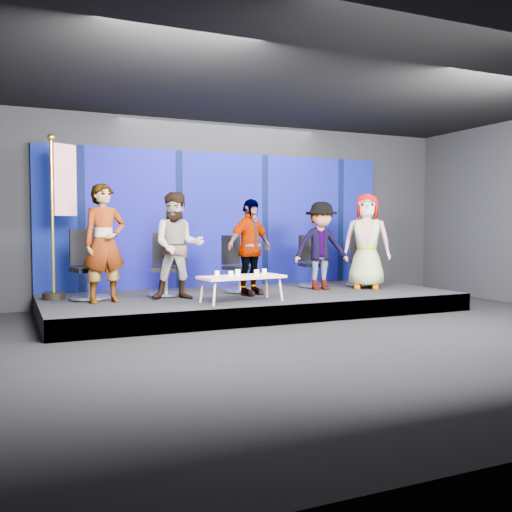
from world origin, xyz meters
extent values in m
plane|color=black|center=(0.00, 0.00, 0.00)|extent=(10.00, 10.00, 0.00)
cube|color=black|center=(0.00, 4.00, 1.75)|extent=(10.00, 0.02, 3.50)
cube|color=black|center=(0.00, 0.00, 3.50)|extent=(10.00, 8.00, 0.02)
cube|color=black|center=(0.00, 2.50, 0.15)|extent=(7.00, 3.00, 0.30)
cube|color=#06134F|center=(0.00, 3.95, 1.60)|extent=(7.00, 0.08, 2.60)
cylinder|color=silver|center=(-2.70, 2.77, 0.33)|extent=(0.75, 0.75, 0.06)
cylinder|color=silver|center=(-2.70, 2.77, 0.58)|extent=(0.07, 0.07, 0.42)
cube|color=black|center=(-2.70, 2.77, 0.79)|extent=(0.60, 0.60, 0.07)
cube|color=black|center=(-2.75, 3.02, 1.14)|extent=(0.47, 0.15, 0.58)
imported|color=black|center=(-2.53, 2.36, 1.21)|extent=(0.74, 0.56, 1.83)
cylinder|color=silver|center=(-1.47, 2.75, 0.33)|extent=(0.72, 0.72, 0.06)
cylinder|color=silver|center=(-1.47, 2.75, 0.56)|extent=(0.07, 0.07, 0.40)
cube|color=black|center=(-1.47, 2.75, 0.76)|extent=(0.58, 0.58, 0.07)
cube|color=black|center=(-1.42, 2.98, 1.09)|extent=(0.44, 0.15, 0.55)
imported|color=black|center=(-1.39, 2.31, 1.16)|extent=(0.97, 0.83, 1.72)
cylinder|color=silver|center=(-0.12, 2.80, 0.33)|extent=(0.74, 0.74, 0.06)
cylinder|color=silver|center=(-0.12, 2.80, 0.55)|extent=(0.07, 0.07, 0.38)
cube|color=black|center=(-0.12, 2.80, 0.74)|extent=(0.59, 0.59, 0.07)
cube|color=black|center=(-0.20, 3.01, 1.05)|extent=(0.40, 0.20, 0.52)
imported|color=black|center=(-0.12, 2.35, 1.12)|extent=(1.04, 0.73, 1.64)
cylinder|color=silver|center=(1.50, 3.01, 0.33)|extent=(0.63, 0.63, 0.06)
cylinder|color=silver|center=(1.50, 3.01, 0.54)|extent=(0.07, 0.07, 0.38)
cube|color=black|center=(1.50, 3.01, 0.73)|extent=(0.50, 0.50, 0.07)
cube|color=black|center=(1.53, 3.24, 1.04)|extent=(0.42, 0.10, 0.52)
imported|color=black|center=(1.41, 2.57, 1.11)|extent=(1.11, 0.72, 1.62)
cylinder|color=silver|center=(2.46, 2.81, 0.33)|extent=(0.86, 0.86, 0.06)
cylinder|color=silver|center=(2.46, 2.81, 0.57)|extent=(0.07, 0.07, 0.41)
cube|color=black|center=(2.46, 2.81, 0.78)|extent=(0.69, 0.69, 0.07)
cube|color=black|center=(2.60, 3.02, 1.12)|extent=(0.41, 0.30, 0.57)
imported|color=black|center=(2.30, 2.40, 1.19)|extent=(1.04, 0.96, 1.79)
cube|color=tan|center=(-0.57, 1.61, 0.69)|extent=(1.38, 0.70, 0.04)
cylinder|color=tan|center=(-1.12, 1.32, 0.48)|extent=(0.04, 0.04, 0.37)
cylinder|color=tan|center=(-1.17, 1.76, 0.48)|extent=(0.04, 0.04, 0.37)
cylinder|color=tan|center=(0.03, 1.45, 0.48)|extent=(0.04, 0.04, 0.37)
cylinder|color=tan|center=(-0.02, 1.89, 0.48)|extent=(0.04, 0.04, 0.37)
cylinder|color=white|center=(-0.97, 1.62, 0.75)|extent=(0.07, 0.07, 0.09)
cylinder|color=white|center=(-0.78, 1.52, 0.75)|extent=(0.07, 0.07, 0.09)
cylinder|color=white|center=(-0.61, 1.68, 0.75)|extent=(0.08, 0.08, 0.10)
cylinder|color=white|center=(-0.35, 1.53, 0.75)|extent=(0.08, 0.08, 0.09)
cylinder|color=white|center=(-0.14, 1.71, 0.75)|extent=(0.07, 0.07, 0.09)
cylinder|color=black|center=(-3.22, 3.09, 0.35)|extent=(0.35, 0.35, 0.11)
cylinder|color=gold|center=(-3.22, 3.09, 1.62)|extent=(0.05, 0.05, 2.42)
sphere|color=gold|center=(-3.22, 3.09, 2.88)|extent=(0.12, 0.12, 0.12)
cube|color=#B51428|center=(-3.02, 3.18, 2.22)|extent=(0.39, 0.27, 1.15)
camera|label=1|loc=(-3.92, -6.54, 1.47)|focal=40.00mm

